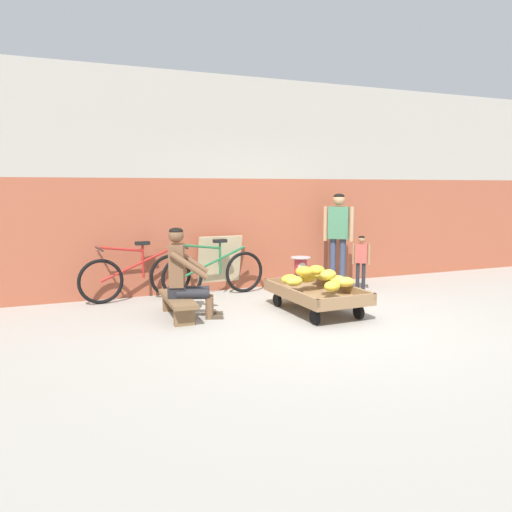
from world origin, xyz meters
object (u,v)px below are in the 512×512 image
banana_cart (316,295)px  shopping_bag (323,293)px  sign_board (219,263)px  bicycle_near_left (136,276)px  vendor_seated (184,273)px  customer_adult (338,229)px  customer_child (361,257)px  bicycle_far_left (214,273)px  low_bench (178,302)px  plastic_crate (300,286)px  weighing_scale (301,266)px

banana_cart → shopping_bag: banana_cart is taller
sign_board → bicycle_near_left: bearing=-172.6°
vendor_seated → customer_adult: (2.83, 0.99, 0.38)m
bicycle_near_left → sign_board: bearing=7.4°
vendor_seated → customer_adult: size_ratio=0.75×
customer_child → sign_board: bearing=156.7°
bicycle_near_left → customer_child: size_ratio=1.88×
sign_board → bicycle_far_left: bearing=-121.4°
low_bench → shopping_bag: (2.16, 0.10, -0.08)m
plastic_crate → customer_child: bearing=-4.3°
plastic_crate → customer_adult: customer_adult is taller
banana_cart → customer_adult: size_ratio=0.96×
bicycle_far_left → sign_board: bearing=58.6°
sign_board → customer_child: size_ratio=1.00×
banana_cart → bicycle_far_left: bicycle_far_left is taller
bicycle_far_left → sign_board: (0.18, 0.30, 0.09)m
bicycle_far_left → shopping_bag: size_ratio=6.90×
banana_cart → plastic_crate: bearing=74.1°
low_bench → sign_board: bearing=53.8°
plastic_crate → vendor_seated: bearing=-163.0°
plastic_crate → customer_adult: (0.89, 0.39, 0.80)m
weighing_scale → customer_adult: size_ratio=0.20×
banana_cart → bicycle_far_left: (-0.92, 1.50, 0.11)m
plastic_crate → sign_board: sign_board is taller
banana_cart → sign_board: 1.96m
bicycle_far_left → weighing_scale: bearing=-22.7°
vendor_seated → banana_cart: bearing=-13.8°
vendor_seated → sign_board: 1.68m
low_bench → banana_cart: bearing=-14.0°
customer_adult → vendor_seated: bearing=-160.8°
weighing_scale → shopping_bag: 0.59m
banana_cart → customer_adult: 1.95m
customer_child → vendor_seated: bearing=-170.1°
plastic_crate → customer_child: size_ratio=0.41×
low_bench → customer_adult: customer_adult is taller
low_bench → vendor_seated: size_ratio=0.97×
weighing_scale → sign_board: (-1.02, 0.81, -0.01)m
low_bench → customer_child: customer_child is taller
plastic_crate → customer_adult: size_ratio=0.24×
weighing_scale → vendor_seated: bearing=-163.1°
low_bench → weighing_scale: weighing_scale is taller
banana_cart → shopping_bag: (0.42, 0.53, -0.12)m
customer_adult → low_bench: bearing=-161.8°
banana_cart → weighing_scale: (0.29, 1.00, 0.21)m
banana_cart → vendor_seated: 1.74m
plastic_crate → bicycle_far_left: bicycle_far_left is taller
banana_cart → customer_adult: (1.17, 1.39, 0.71)m
bicycle_far_left → customer_adult: bearing=-3.0°
shopping_bag → bicycle_near_left: bearing=156.0°
vendor_seated → plastic_crate: 2.07m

